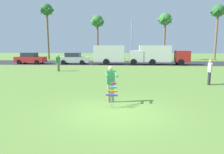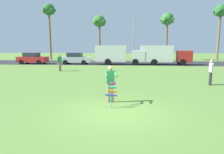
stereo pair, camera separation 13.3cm
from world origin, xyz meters
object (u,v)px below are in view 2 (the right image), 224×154
(parked_truck_red_cab, at_px, (163,54))
(palm_tree_far_left, at_px, (221,13))
(person_walker_near, at_px, (60,62))
(parked_truck_white_box, at_px, (117,54))
(palm_tree_right_near, at_px, (99,23))
(person_walker_far, at_px, (211,71))
(palm_tree_centre_far, at_px, (167,21))
(streetlight_pole, at_px, (133,37))
(palm_tree_left_near, at_px, (49,12))
(parked_car_red, at_px, (32,58))
(person_kite_flyer, at_px, (110,82))
(kite_held, at_px, (112,92))
(parked_car_silver, at_px, (76,59))

(parked_truck_red_cab, distance_m, palm_tree_far_left, 15.65)
(person_walker_near, bearing_deg, parked_truck_white_box, 55.04)
(parked_truck_white_box, distance_m, parked_truck_red_cab, 6.24)
(palm_tree_right_near, bearing_deg, person_walker_far, -64.82)
(palm_tree_centre_far, relative_size, streetlight_pole, 1.17)
(parked_truck_red_cab, distance_m, streetlight_pole, 9.00)
(palm_tree_left_near, xyz_separation_m, streetlight_pole, (15.29, -1.04, -4.51))
(parked_truck_white_box, relative_size, person_walker_near, 3.88)
(parked_car_red, relative_size, parked_truck_red_cab, 0.63)
(palm_tree_left_near, height_order, palm_tree_centre_far, palm_tree_left_near)
(parked_truck_white_box, bearing_deg, person_walker_far, -63.57)
(person_kite_flyer, distance_m, palm_tree_left_near, 31.88)
(parked_truck_red_cab, distance_m, palm_tree_left_near, 22.18)
(palm_tree_far_left, xyz_separation_m, person_walker_near, (-22.70, -16.84, -7.12))
(kite_held, distance_m, person_walker_far, 8.28)
(person_kite_flyer, xyz_separation_m, palm_tree_far_left, (16.45, 28.03, 7.10))
(parked_truck_white_box, distance_m, streetlight_pole, 8.50)
(parked_car_red, relative_size, parked_truck_white_box, 0.63)
(parked_car_red, xyz_separation_m, palm_tree_right_near, (8.58, 8.55, 5.77))
(parked_car_red, relative_size, palm_tree_far_left, 0.45)
(palm_tree_right_near, relative_size, palm_tree_far_left, 0.83)
(kite_held, xyz_separation_m, parked_truck_red_cab, (5.35, 19.76, 0.73))
(parked_truck_red_cab, relative_size, palm_tree_centre_far, 0.83)
(parked_car_silver, relative_size, palm_tree_left_near, 0.42)
(parked_car_red, distance_m, person_walker_near, 10.34)
(streetlight_pole, bearing_deg, palm_tree_far_left, 4.84)
(parked_car_red, bearing_deg, person_walker_near, -49.52)
(palm_tree_left_near, relative_size, palm_tree_centre_far, 1.23)
(person_kite_flyer, bearing_deg, parked_car_red, 124.23)
(palm_tree_far_left, bearing_deg, person_kite_flyer, -120.40)
(parked_truck_red_cab, bearing_deg, palm_tree_right_near, 139.10)
(palm_tree_left_near, height_order, streetlight_pole, palm_tree_left_near)
(palm_tree_centre_far, xyz_separation_m, palm_tree_far_left, (8.99, 0.58, 1.27))
(person_kite_flyer, height_order, person_walker_far, same)
(person_kite_flyer, xyz_separation_m, parked_truck_white_box, (-0.75, 19.05, 0.46))
(parked_truck_red_cab, relative_size, streetlight_pole, 0.97)
(parked_truck_red_cab, bearing_deg, kite_held, -105.16)
(parked_truck_red_cab, bearing_deg, parked_car_silver, 180.00)
(parked_truck_red_cab, xyz_separation_m, palm_tree_left_near, (-19.10, 8.77, 7.10))
(parked_car_red, bearing_deg, person_walker_far, -36.54)
(parked_car_silver, xyz_separation_m, palm_tree_right_near, (2.24, 8.55, 5.77))
(person_kite_flyer, height_order, parked_car_red, person_kite_flyer)
(parked_car_silver, distance_m, palm_tree_left_near, 13.62)
(parked_truck_red_cab, xyz_separation_m, person_walker_far, (0.88, -14.33, -0.48))
(person_walker_near, bearing_deg, palm_tree_far_left, 36.58)
(parked_car_red, height_order, streetlight_pole, streetlight_pole)
(person_kite_flyer, distance_m, parked_car_red, 23.05)
(parked_car_silver, height_order, person_walker_far, person_walker_far)
(parked_truck_white_box, height_order, parked_truck_red_cab, same)
(parked_car_red, distance_m, parked_truck_white_box, 12.23)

